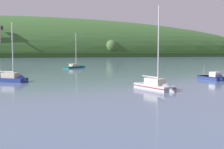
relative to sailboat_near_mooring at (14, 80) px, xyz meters
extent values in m
cube|color=#27431B|center=(40.66, 181.10, 1.33)|extent=(591.20, 66.49, 3.33)
ellipsoid|color=#38602D|center=(-27.69, 202.76, -0.33)|extent=(473.18, 83.34, 65.86)
sphere|color=#476B38|center=(52.95, 170.54, 6.99)|extent=(11.42, 11.42, 11.42)
cube|color=#4C4C51|center=(-27.49, 165.60, 0.67)|extent=(5.52, 5.52, 2.00)
cylinder|color=#BCB293|center=(-27.49, 165.60, 11.82)|extent=(2.03, 2.03, 20.30)
cube|color=#333338|center=(-26.89, 167.70, 20.34)|extent=(3.27, 2.65, 2.44)
cube|color=navy|center=(-0.64, 0.37, -0.19)|extent=(5.94, 4.66, 1.04)
cone|color=navy|center=(1.79, -1.02, -0.19)|extent=(2.25, 2.50, 2.08)
cube|color=navy|center=(-0.64, 0.37, 0.03)|extent=(5.95, 4.68, 0.13)
cube|color=#BCB299|center=(-0.52, 0.30, 0.76)|extent=(2.92, 2.53, 0.86)
cylinder|color=silver|center=(-0.03, 0.02, 4.83)|extent=(0.15, 0.15, 9.01)
cylinder|color=silver|center=(-1.31, 0.75, 1.34)|extent=(2.61, 1.57, 0.12)
cube|color=#0F564C|center=(12.80, 34.49, -0.37)|extent=(6.41, 5.65, 1.16)
cone|color=#0F564C|center=(15.30, 36.38, -0.37)|extent=(2.61, 2.74, 2.25)
cube|color=navy|center=(12.80, 34.49, -0.03)|extent=(6.43, 5.67, 0.11)
cube|color=#BCB299|center=(12.93, 34.58, 0.53)|extent=(3.21, 2.97, 0.64)
cylinder|color=silver|center=(13.43, 34.96, 4.94)|extent=(0.16, 0.16, 9.48)
cylinder|color=silver|center=(12.12, 33.97, 1.00)|extent=(2.70, 2.09, 0.13)
cube|color=#ADB2BC|center=(19.20, -13.45, -0.28)|extent=(4.01, 6.56, 1.22)
cone|color=#ADB2BC|center=(20.23, -16.39, -0.28)|extent=(2.38, 2.13, 1.98)
cube|color=maroon|center=(19.20, -13.45, 0.04)|extent=(4.03, 6.57, 0.13)
cube|color=#BCB299|center=(19.25, -13.59, 0.74)|extent=(2.25, 3.11, 0.82)
cylinder|color=silver|center=(19.46, -14.18, 5.42)|extent=(0.14, 0.14, 10.17)
cylinder|color=silver|center=(18.91, -12.64, 1.31)|extent=(1.19, 3.13, 0.12)
cube|color=navy|center=(33.24, -3.91, -0.16)|extent=(3.07, 5.00, 0.92)
cone|color=navy|center=(33.80, -6.17, -0.16)|extent=(1.93, 1.14, 1.81)
cube|color=black|center=(33.24, -3.91, 0.26)|extent=(3.11, 5.01, 0.08)
cube|color=silver|center=(33.49, -4.92, 0.72)|extent=(1.75, 1.75, 0.83)
cube|color=#192833|center=(33.65, -5.57, 0.84)|extent=(1.26, 0.36, 0.46)
cylinder|color=#B2B2B7|center=(32.85, -2.30, 1.21)|extent=(0.06, 0.06, 1.81)
camera|label=1|loc=(5.66, -49.42, 4.87)|focal=46.54mm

